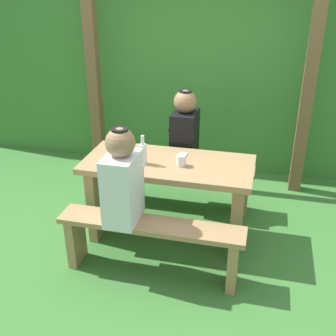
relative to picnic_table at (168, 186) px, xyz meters
name	(u,v)px	position (x,y,z in m)	size (l,w,h in m)	color
ground_plane	(168,234)	(0.00, 0.00, -0.49)	(12.00, 12.00, 0.00)	#3A7332
hedge_backdrop	(206,74)	(0.00, 1.89, 0.54)	(6.40, 0.80, 2.06)	#3B7832
pergola_post_left	(94,82)	(-1.12, 1.17, 0.55)	(0.12, 0.12, 2.07)	brown
pergola_post_right	(307,95)	(1.12, 1.17, 0.55)	(0.12, 0.12, 2.07)	brown
picnic_table	(168,186)	(0.00, 0.00, 0.00)	(1.40, 0.64, 0.71)	#9E7A51
bench_near	(151,238)	(0.00, -0.54, -0.16)	(1.40, 0.24, 0.46)	#9E7A51
bench_far	(181,175)	(0.00, 0.54, -0.16)	(1.40, 0.24, 0.46)	#9E7A51
person_white_shirt	(122,179)	(-0.20, -0.53, 0.30)	(0.25, 0.35, 0.72)	silver
person_black_coat	(185,131)	(0.03, 0.53, 0.30)	(0.25, 0.35, 0.72)	black
drinking_glass	(181,161)	(0.12, -0.05, 0.27)	(0.08, 0.08, 0.09)	silver
bottle_left	(143,153)	(-0.19, -0.09, 0.32)	(0.06, 0.06, 0.24)	silver
cell_phone	(182,156)	(0.09, 0.13, 0.23)	(0.07, 0.14, 0.01)	silver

